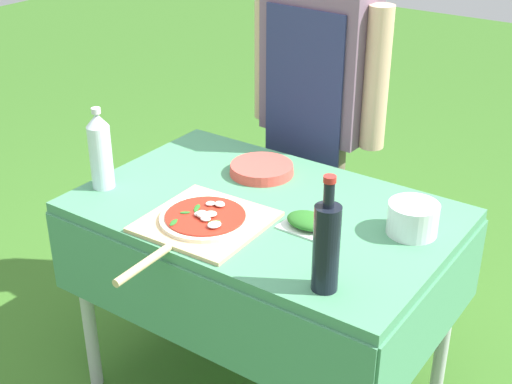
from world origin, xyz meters
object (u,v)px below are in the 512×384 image
(pizza_on_peel, at_px, (203,221))
(oil_bottle, at_px, (326,246))
(person_cook, at_px, (317,98))
(mixing_tub, at_px, (413,219))
(water_bottle, at_px, (100,150))
(prep_table, at_px, (265,233))
(herb_container, at_px, (308,222))
(plate_stack, at_px, (262,169))

(pizza_on_peel, height_order, oil_bottle, oil_bottle)
(person_cook, relative_size, mixing_tub, 10.31)
(water_bottle, distance_m, mixing_tub, 1.01)
(prep_table, bearing_deg, pizza_on_peel, -111.94)
(prep_table, bearing_deg, herb_container, -12.54)
(plate_stack, bearing_deg, herb_container, -35.37)
(person_cook, height_order, oil_bottle, person_cook)
(person_cook, relative_size, oil_bottle, 4.79)
(prep_table, bearing_deg, person_cook, 105.57)
(prep_table, bearing_deg, oil_bottle, -36.78)
(prep_table, xyz_separation_m, plate_stack, (-0.14, 0.19, 0.11))
(pizza_on_peel, relative_size, oil_bottle, 1.77)
(mixing_tub, bearing_deg, herb_container, -150.43)
(person_cook, bearing_deg, oil_bottle, 125.56)
(pizza_on_peel, distance_m, plate_stack, 0.40)
(pizza_on_peel, relative_size, plate_stack, 2.58)
(pizza_on_peel, xyz_separation_m, herb_container, (0.27, 0.17, 0.01))
(oil_bottle, xyz_separation_m, water_bottle, (-0.90, 0.09, 0.00))
(herb_container, height_order, mixing_tub, mixing_tub)
(water_bottle, height_order, herb_container, water_bottle)
(herb_container, xyz_separation_m, plate_stack, (-0.32, 0.23, -0.00))
(prep_table, distance_m, water_bottle, 0.60)
(prep_table, xyz_separation_m, person_cook, (-0.16, 0.59, 0.25))
(herb_container, bearing_deg, pizza_on_peel, -148.11)
(water_bottle, bearing_deg, person_cook, 65.68)
(person_cook, bearing_deg, herb_container, 122.48)
(pizza_on_peel, bearing_deg, herb_container, 30.11)
(oil_bottle, height_order, herb_container, oil_bottle)
(water_bottle, height_order, plate_stack, water_bottle)
(prep_table, distance_m, pizza_on_peel, 0.25)
(mixing_tub, height_order, plate_stack, mixing_tub)
(oil_bottle, height_order, plate_stack, oil_bottle)
(pizza_on_peel, relative_size, herb_container, 3.59)
(water_bottle, bearing_deg, prep_table, 20.41)
(prep_table, bearing_deg, water_bottle, -159.59)
(person_cook, bearing_deg, prep_table, 109.18)
(pizza_on_peel, bearing_deg, person_cook, 94.04)
(oil_bottle, xyz_separation_m, plate_stack, (-0.52, 0.47, -0.11))
(oil_bottle, distance_m, mixing_tub, 0.41)
(oil_bottle, bearing_deg, prep_table, 143.22)
(plate_stack, bearing_deg, mixing_tub, -7.76)
(prep_table, relative_size, mixing_tub, 7.91)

